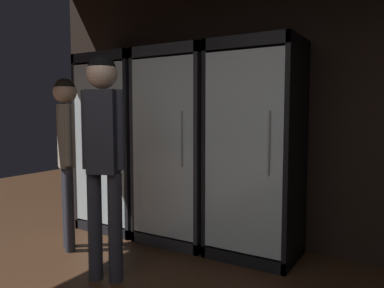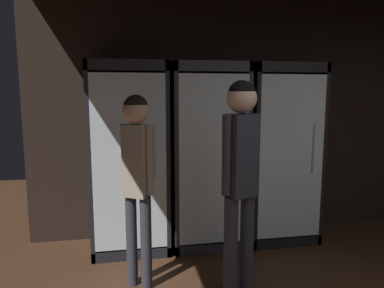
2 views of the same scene
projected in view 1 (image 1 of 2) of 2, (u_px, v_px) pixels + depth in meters
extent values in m
cube|color=black|center=(303.00, 100.00, 3.37)|extent=(6.00, 0.06, 2.80)
cube|color=black|center=(134.00, 141.00, 4.34)|extent=(0.76, 0.04, 1.90)
cube|color=black|center=(94.00, 141.00, 4.29)|extent=(0.04, 0.59, 1.90)
cube|color=black|center=(144.00, 144.00, 3.92)|extent=(0.04, 0.59, 1.90)
cube|color=black|center=(117.00, 60.00, 4.03)|extent=(0.76, 0.59, 0.10)
cube|color=black|center=(119.00, 222.00, 4.18)|extent=(0.76, 0.59, 0.10)
cube|color=white|center=(133.00, 141.00, 4.31)|extent=(0.68, 0.02, 1.66)
cube|color=silver|center=(99.00, 144.00, 3.86)|extent=(0.68, 0.02, 1.66)
cylinder|color=#B2B2B7|center=(114.00, 136.00, 3.71)|extent=(0.02, 0.02, 0.50)
cube|color=silver|center=(119.00, 216.00, 4.17)|extent=(0.66, 0.51, 0.02)
cylinder|color=brown|center=(109.00, 204.00, 4.27)|extent=(0.08, 0.08, 0.20)
cylinder|color=brown|center=(109.00, 193.00, 4.26)|extent=(0.03, 0.03, 0.06)
cylinder|color=tan|center=(109.00, 206.00, 4.27)|extent=(0.08, 0.08, 0.07)
cylinder|color=gray|center=(133.00, 207.00, 4.12)|extent=(0.07, 0.07, 0.22)
cylinder|color=gray|center=(132.00, 193.00, 4.11)|extent=(0.02, 0.02, 0.07)
cylinder|color=beige|center=(133.00, 209.00, 4.12)|extent=(0.07, 0.07, 0.09)
cube|color=silver|center=(119.00, 180.00, 4.14)|extent=(0.66, 0.51, 0.02)
cylinder|color=#194723|center=(104.00, 169.00, 4.27)|extent=(0.08, 0.08, 0.19)
cylinder|color=#194723|center=(103.00, 157.00, 4.26)|extent=(0.03, 0.03, 0.07)
cylinder|color=#2D2D33|center=(104.00, 171.00, 4.27)|extent=(0.08, 0.08, 0.06)
cylinder|color=#9EAD99|center=(114.00, 170.00, 4.18)|extent=(0.08, 0.08, 0.18)
cylinder|color=#9EAD99|center=(114.00, 159.00, 4.17)|extent=(0.03, 0.03, 0.07)
cylinder|color=#2D2D33|center=(114.00, 173.00, 4.18)|extent=(0.08, 0.08, 0.05)
cylinder|color=brown|center=(121.00, 172.00, 4.05)|extent=(0.07, 0.07, 0.19)
cylinder|color=brown|center=(121.00, 160.00, 4.04)|extent=(0.03, 0.03, 0.08)
cylinder|color=#2D2D33|center=(121.00, 174.00, 4.05)|extent=(0.07, 0.07, 0.07)
cylinder|color=gray|center=(137.00, 171.00, 4.02)|extent=(0.07, 0.07, 0.22)
cylinder|color=gray|center=(137.00, 157.00, 4.01)|extent=(0.03, 0.03, 0.07)
cylinder|color=tan|center=(137.00, 171.00, 4.02)|extent=(0.08, 0.08, 0.08)
cube|color=silver|center=(118.00, 143.00, 4.10)|extent=(0.66, 0.51, 0.02)
cylinder|color=brown|center=(104.00, 133.00, 4.14)|extent=(0.06, 0.06, 0.20)
cylinder|color=brown|center=(104.00, 120.00, 4.13)|extent=(0.02, 0.02, 0.08)
cylinder|color=beige|center=(104.00, 135.00, 4.14)|extent=(0.07, 0.07, 0.06)
cylinder|color=gray|center=(129.00, 133.00, 4.01)|extent=(0.07, 0.07, 0.22)
cylinder|color=gray|center=(129.00, 118.00, 3.99)|extent=(0.03, 0.03, 0.10)
cylinder|color=beige|center=(129.00, 135.00, 4.01)|extent=(0.07, 0.07, 0.09)
cube|color=silver|center=(117.00, 105.00, 4.07)|extent=(0.66, 0.51, 0.02)
cylinder|color=brown|center=(108.00, 97.00, 4.18)|extent=(0.07, 0.07, 0.18)
cylinder|color=brown|center=(108.00, 86.00, 4.17)|extent=(0.03, 0.03, 0.07)
cylinder|color=beige|center=(108.00, 97.00, 4.18)|extent=(0.07, 0.07, 0.05)
cylinder|color=#194723|center=(127.00, 94.00, 3.96)|extent=(0.08, 0.08, 0.23)
cylinder|color=#194723|center=(127.00, 79.00, 3.95)|extent=(0.03, 0.03, 0.09)
cylinder|color=beige|center=(127.00, 95.00, 3.96)|extent=(0.08, 0.08, 0.06)
cube|color=#2B2B30|center=(193.00, 144.00, 3.92)|extent=(0.76, 0.04, 1.90)
cube|color=#2B2B30|center=(150.00, 144.00, 3.87)|extent=(0.04, 0.59, 1.90)
cube|color=#2B2B30|center=(211.00, 148.00, 3.50)|extent=(0.04, 0.59, 1.90)
cube|color=#2B2B30|center=(179.00, 54.00, 3.61)|extent=(0.76, 0.59, 0.10)
cube|color=#2B2B30|center=(179.00, 234.00, 3.77)|extent=(0.76, 0.59, 0.10)
cube|color=white|center=(192.00, 144.00, 3.90)|extent=(0.68, 0.02, 1.66)
cube|color=silver|center=(162.00, 148.00, 3.45)|extent=(0.68, 0.02, 1.66)
cylinder|color=#B2B2B7|center=(181.00, 139.00, 3.30)|extent=(0.02, 0.02, 0.50)
cube|color=silver|center=(179.00, 228.00, 3.76)|extent=(0.66, 0.51, 0.02)
cylinder|color=#336B38|center=(166.00, 214.00, 3.85)|extent=(0.08, 0.08, 0.21)
cylinder|color=#336B38|center=(166.00, 199.00, 3.83)|extent=(0.03, 0.03, 0.10)
cylinder|color=#2D2D33|center=(166.00, 214.00, 3.85)|extent=(0.08, 0.08, 0.06)
cylinder|color=black|center=(194.00, 217.00, 3.69)|extent=(0.08, 0.08, 0.24)
cylinder|color=black|center=(194.00, 201.00, 3.67)|extent=(0.03, 0.03, 0.09)
cylinder|color=tan|center=(194.00, 216.00, 3.69)|extent=(0.08, 0.08, 0.06)
cube|color=silver|center=(179.00, 187.00, 3.72)|extent=(0.66, 0.51, 0.02)
cylinder|color=gray|center=(157.00, 174.00, 3.83)|extent=(0.08, 0.08, 0.21)
cylinder|color=gray|center=(157.00, 160.00, 3.82)|extent=(0.02, 0.02, 0.08)
cylinder|color=#2D2D33|center=(157.00, 174.00, 3.83)|extent=(0.08, 0.08, 0.05)
cylinder|color=brown|center=(170.00, 177.00, 3.72)|extent=(0.07, 0.07, 0.18)
cylinder|color=brown|center=(170.00, 165.00, 3.71)|extent=(0.02, 0.02, 0.08)
cylinder|color=white|center=(170.00, 180.00, 3.73)|extent=(0.07, 0.07, 0.06)
cylinder|color=#9EAD99|center=(186.00, 178.00, 3.68)|extent=(0.07, 0.07, 0.20)
cylinder|color=#9EAD99|center=(186.00, 163.00, 3.66)|extent=(0.02, 0.02, 0.10)
cylinder|color=#2D2D33|center=(186.00, 177.00, 3.68)|extent=(0.07, 0.07, 0.05)
cylinder|color=black|center=(198.00, 180.00, 3.56)|extent=(0.08, 0.08, 0.19)
cylinder|color=black|center=(198.00, 165.00, 3.55)|extent=(0.03, 0.03, 0.10)
cylinder|color=#B2332D|center=(198.00, 179.00, 3.56)|extent=(0.08, 0.08, 0.06)
cube|color=silver|center=(179.00, 146.00, 3.69)|extent=(0.66, 0.51, 0.02)
cylinder|color=black|center=(163.00, 133.00, 3.81)|extent=(0.07, 0.07, 0.23)
cylinder|color=black|center=(162.00, 118.00, 3.80)|extent=(0.02, 0.02, 0.10)
cylinder|color=white|center=(163.00, 135.00, 3.81)|extent=(0.07, 0.07, 0.08)
cylinder|color=#9EAD99|center=(180.00, 135.00, 3.69)|extent=(0.07, 0.07, 0.20)
cylinder|color=#9EAD99|center=(180.00, 120.00, 3.68)|extent=(0.02, 0.02, 0.10)
cylinder|color=#2D2D33|center=(180.00, 137.00, 3.69)|extent=(0.07, 0.07, 0.06)
cylinder|color=#9EAD99|center=(197.00, 136.00, 3.55)|extent=(0.08, 0.08, 0.20)
cylinder|color=#9EAD99|center=(197.00, 121.00, 3.54)|extent=(0.03, 0.03, 0.08)
cylinder|color=white|center=(197.00, 136.00, 3.55)|extent=(0.08, 0.08, 0.05)
cube|color=silver|center=(179.00, 105.00, 3.65)|extent=(0.66, 0.51, 0.02)
cylinder|color=#194723|center=(156.00, 94.00, 3.75)|extent=(0.07, 0.07, 0.20)
cylinder|color=#194723|center=(156.00, 79.00, 3.74)|extent=(0.03, 0.03, 0.09)
cylinder|color=#B2332D|center=(156.00, 94.00, 3.75)|extent=(0.08, 0.08, 0.07)
cylinder|color=gray|center=(172.00, 92.00, 3.67)|extent=(0.07, 0.07, 0.23)
cylinder|color=gray|center=(172.00, 77.00, 3.66)|extent=(0.03, 0.03, 0.06)
cylinder|color=#2D2D33|center=(172.00, 93.00, 3.67)|extent=(0.08, 0.08, 0.06)
cylinder|color=#9EAD99|center=(187.00, 93.00, 3.60)|extent=(0.07, 0.07, 0.21)
cylinder|color=#9EAD99|center=(187.00, 78.00, 3.59)|extent=(0.03, 0.03, 0.07)
cylinder|color=white|center=(187.00, 94.00, 3.60)|extent=(0.07, 0.07, 0.08)
cylinder|color=#336B38|center=(198.00, 93.00, 3.48)|extent=(0.07, 0.07, 0.19)
cylinder|color=#336B38|center=(198.00, 79.00, 3.47)|extent=(0.03, 0.03, 0.09)
cylinder|color=beige|center=(198.00, 94.00, 3.48)|extent=(0.08, 0.08, 0.05)
cube|color=black|center=(266.00, 148.00, 3.51)|extent=(0.76, 0.04, 1.90)
cube|color=black|center=(219.00, 148.00, 3.46)|extent=(0.04, 0.59, 1.90)
cube|color=black|center=(296.00, 152.00, 3.09)|extent=(0.04, 0.59, 1.90)
cube|color=black|center=(257.00, 46.00, 3.20)|extent=(0.76, 0.59, 0.10)
cube|color=black|center=(254.00, 249.00, 3.35)|extent=(0.76, 0.59, 0.10)
cube|color=white|center=(265.00, 148.00, 3.49)|extent=(0.68, 0.02, 1.66)
cube|color=silver|center=(242.00, 153.00, 3.03)|extent=(0.68, 0.02, 1.66)
cylinder|color=#B2B2B7|center=(269.00, 143.00, 2.88)|extent=(0.02, 0.02, 0.50)
cube|color=silver|center=(254.00, 242.00, 3.35)|extent=(0.66, 0.51, 0.02)
cylinder|color=#194723|center=(237.00, 226.00, 3.42)|extent=(0.07, 0.07, 0.23)
cylinder|color=#194723|center=(237.00, 209.00, 3.41)|extent=(0.02, 0.02, 0.09)
cylinder|color=#2D2D33|center=(237.00, 225.00, 3.42)|extent=(0.07, 0.07, 0.07)
cylinder|color=black|center=(272.00, 231.00, 3.26)|extent=(0.07, 0.07, 0.24)
cylinder|color=black|center=(273.00, 212.00, 3.25)|extent=(0.03, 0.03, 0.09)
cylinder|color=beige|center=(272.00, 230.00, 3.26)|extent=(0.07, 0.07, 0.07)
cube|color=silver|center=(255.00, 182.00, 3.30)|extent=(0.66, 0.51, 0.02)
cylinder|color=gray|center=(240.00, 167.00, 3.41)|extent=(0.07, 0.07, 0.21)
cylinder|color=gray|center=(240.00, 152.00, 3.40)|extent=(0.03, 0.03, 0.07)
cylinder|color=tan|center=(240.00, 168.00, 3.41)|extent=(0.07, 0.07, 0.08)
cylinder|color=black|center=(274.00, 171.00, 3.24)|extent=(0.07, 0.07, 0.19)
cylinder|color=black|center=(274.00, 155.00, 3.22)|extent=(0.02, 0.02, 0.09)
cylinder|color=beige|center=(274.00, 173.00, 3.24)|extent=(0.07, 0.07, 0.05)
cube|color=silver|center=(256.00, 119.00, 3.25)|extent=(0.66, 0.51, 0.02)
cylinder|color=#194723|center=(239.00, 107.00, 3.32)|extent=(0.07, 0.07, 0.21)
cylinder|color=#194723|center=(239.00, 89.00, 3.31)|extent=(0.02, 0.02, 0.10)
cylinder|color=white|center=(239.00, 108.00, 3.32)|extent=(0.08, 0.08, 0.06)
cylinder|color=brown|center=(277.00, 106.00, 3.19)|extent=(0.08, 0.08, 0.22)
cylinder|color=brown|center=(277.00, 89.00, 3.18)|extent=(0.03, 0.03, 0.06)
cylinder|color=white|center=(277.00, 106.00, 3.20)|extent=(0.08, 0.08, 0.07)
cylinder|color=#2D2D38|center=(67.00, 207.00, 3.54)|extent=(0.09, 0.09, 0.78)
cylinder|color=#2D2D38|center=(69.00, 210.00, 3.41)|extent=(0.09, 0.09, 0.78)
cube|color=gray|center=(66.00, 136.00, 3.42)|extent=(0.23, 0.21, 0.58)
cylinder|color=gray|center=(64.00, 134.00, 3.52)|extent=(0.06, 0.06, 0.55)
cylinder|color=gray|center=(68.00, 135.00, 3.32)|extent=(0.06, 0.06, 0.55)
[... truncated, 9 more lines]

